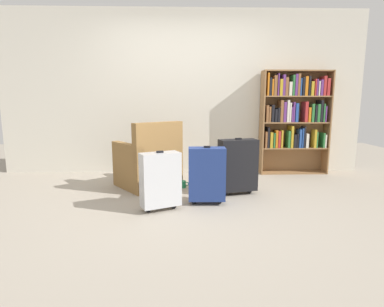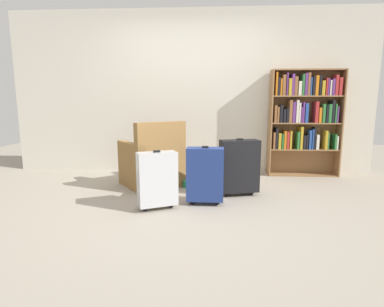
% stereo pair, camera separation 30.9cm
% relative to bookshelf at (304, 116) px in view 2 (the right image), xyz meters
% --- Properties ---
extents(ground_plane, '(10.25, 10.25, 0.00)m').
position_rel_bookshelf_xyz_m(ground_plane, '(-1.77, -1.51, -0.94)').
color(ground_plane, '#9E9384').
extents(back_wall, '(5.86, 0.10, 2.60)m').
position_rel_bookshelf_xyz_m(back_wall, '(-1.77, 0.19, 0.36)').
color(back_wall, beige).
rests_on(back_wall, ground).
extents(bookshelf, '(1.08, 0.26, 1.64)m').
position_rel_bookshelf_xyz_m(bookshelf, '(0.00, 0.00, 0.00)').
color(bookshelf, olive).
rests_on(bookshelf, ground).
extents(armchair, '(0.98, 0.98, 0.90)m').
position_rel_bookshelf_xyz_m(armchair, '(-2.25, -0.76, -0.62)').
color(armchair, olive).
rests_on(armchair, ground).
extents(mug, '(0.12, 0.08, 0.10)m').
position_rel_bookshelf_xyz_m(mug, '(-1.78, -0.83, -0.89)').
color(mug, '#1E7F4C').
rests_on(mug, ground).
extents(suitcase_silver, '(0.46, 0.34, 0.65)m').
position_rel_bookshelf_xyz_m(suitcase_silver, '(-2.02, -1.69, -0.60)').
color(suitcase_silver, '#B7BABF').
rests_on(suitcase_silver, ground).
extents(suitcase_navy_blue, '(0.42, 0.21, 0.67)m').
position_rel_bookshelf_xyz_m(suitcase_navy_blue, '(-1.51, -1.50, -0.59)').
color(suitcase_navy_blue, navy).
rests_on(suitcase_navy_blue, ground).
extents(suitcase_black, '(0.51, 0.30, 0.72)m').
position_rel_bookshelf_xyz_m(suitcase_black, '(-1.09, -1.13, -0.57)').
color(suitcase_black, black).
rests_on(suitcase_black, ground).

